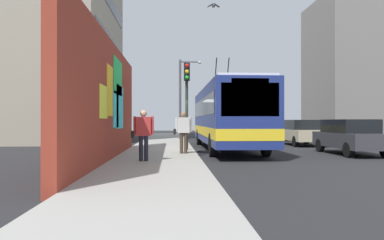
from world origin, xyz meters
The scene contains 14 objects.
ground_plane centered at (0.00, 0.00, 0.00)m, with size 80.00×80.00×0.00m, color #232326.
sidewalk_slab centered at (0.00, 1.60, 0.07)m, with size 48.00×3.20×0.15m, color #9E9B93.
graffiti_wall centered at (-4.61, 3.35, 2.20)m, with size 12.75×0.32×4.40m.
building_far_left centered at (11.19, 9.20, 9.10)m, with size 13.97×6.66×18.19m.
building_far_right centered at (16.35, -17.00, 6.51)m, with size 8.23×8.77×13.01m.
city_bus centered at (1.32, -1.80, 1.83)m, with size 12.26×2.55×5.08m.
parked_car_dark_gray centered at (-1.77, -7.00, 0.83)m, with size 4.43×1.80×1.58m.
parked_car_champagne centered at (4.54, -7.00, 0.84)m, with size 4.44×1.95×1.58m.
parked_car_red centered at (10.66, -7.00, 0.83)m, with size 4.15×1.75×1.58m.
pedestrian_near_wall centered at (-5.49, 2.02, 1.17)m, with size 0.23×0.76×1.73m.
pedestrian_at_curb centered at (-2.64, 0.57, 1.18)m, with size 0.23×0.77×1.74m.
traffic_light centered at (-0.62, 0.35, 2.93)m, with size 0.49×0.28×4.12m.
street_lamp centered at (9.88, 0.25, 3.63)m, with size 0.44×1.71×6.01m.
curbside_puddle centered at (-0.28, -0.60, 0.00)m, with size 1.59×1.59×0.00m, color black.
Camera 1 is at (-18.06, 1.02, 1.51)m, focal length 34.53 mm.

